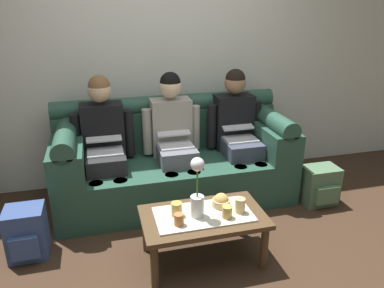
{
  "coord_description": "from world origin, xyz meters",
  "views": [
    {
      "loc": [
        -0.66,
        -2.06,
        1.83
      ],
      "look_at": [
        0.11,
        0.89,
        0.64
      ],
      "focal_mm": 34.57,
      "sensor_mm": 36.0,
      "label": 1
    }
  ],
  "objects": [
    {
      "name": "couch",
      "position": [
        0.0,
        1.17,
        0.37
      ],
      "size": [
        2.2,
        0.88,
        0.96
      ],
      "color": "#234738",
      "rests_on": "ground_plane"
    },
    {
      "name": "person_middle",
      "position": [
        0.0,
        1.17,
        0.66
      ],
      "size": [
        0.56,
        0.67,
        1.22
      ],
      "color": "#595B66",
      "rests_on": "ground_plane"
    },
    {
      "name": "snack_bowl",
      "position": [
        0.16,
        0.22,
        0.43
      ],
      "size": [
        0.14,
        0.14,
        0.11
      ],
      "color": "tan",
      "rests_on": "coffee_table"
    },
    {
      "name": "backpack_left",
      "position": [
        -1.27,
        0.53,
        0.2
      ],
      "size": [
        0.28,
        0.29,
        0.4
      ],
      "color": "#33477A",
      "rests_on": "ground_plane"
    },
    {
      "name": "person_right",
      "position": [
        0.64,
        1.17,
        0.66
      ],
      "size": [
        0.56,
        0.67,
        1.22
      ],
      "color": "#383D4C",
      "rests_on": "ground_plane"
    },
    {
      "name": "ground_plane",
      "position": [
        0.0,
        0.0,
        0.0
      ],
      "size": [
        14.0,
        14.0,
        0.0
      ],
      "primitive_type": "plane",
      "color": "#382619"
    },
    {
      "name": "back_wall_patterned",
      "position": [
        0.0,
        1.7,
        1.45
      ],
      "size": [
        6.0,
        0.12,
        2.9
      ],
      "primitive_type": "cube",
      "color": "silver",
      "rests_on": "ground_plane"
    },
    {
      "name": "flower_vase",
      "position": [
        -0.05,
        0.13,
        0.6
      ],
      "size": [
        0.1,
        0.1,
        0.45
      ],
      "color": "silver",
      "rests_on": "coffee_table"
    },
    {
      "name": "cup_near_right",
      "position": [
        0.15,
        0.06,
        0.44
      ],
      "size": [
        0.07,
        0.07,
        0.09
      ],
      "primitive_type": "cylinder",
      "color": "gold",
      "rests_on": "coffee_table"
    },
    {
      "name": "backpack_right",
      "position": [
        1.31,
        0.66,
        0.18
      ],
      "size": [
        0.33,
        0.28,
        0.37
      ],
      "color": "#4C6B4C",
      "rests_on": "ground_plane"
    },
    {
      "name": "coffee_table",
      "position": [
        0.0,
        0.15,
        0.33
      ],
      "size": [
        0.89,
        0.52,
        0.39
      ],
      "color": "#47331E",
      "rests_on": "ground_plane"
    },
    {
      "name": "cup_near_left",
      "position": [
        -0.19,
        0.17,
        0.44
      ],
      "size": [
        0.08,
        0.08,
        0.1
      ],
      "primitive_type": "cylinder",
      "color": "gold",
      "rests_on": "coffee_table"
    },
    {
      "name": "cup_far_left",
      "position": [
        0.26,
        0.1,
        0.45
      ],
      "size": [
        0.07,
        0.07,
        0.11
      ],
      "primitive_type": "cylinder",
      "color": "#DBB77A",
      "rests_on": "coffee_table"
    },
    {
      "name": "person_left",
      "position": [
        -0.64,
        1.17,
        0.66
      ],
      "size": [
        0.56,
        0.67,
        1.22
      ],
      "color": "#232326",
      "rests_on": "ground_plane"
    },
    {
      "name": "cup_far_center",
      "position": [
        -0.2,
        0.05,
        0.44
      ],
      "size": [
        0.07,
        0.07,
        0.08
      ],
      "primitive_type": "cylinder",
      "color": "#B26633",
      "rests_on": "coffee_table"
    }
  ]
}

